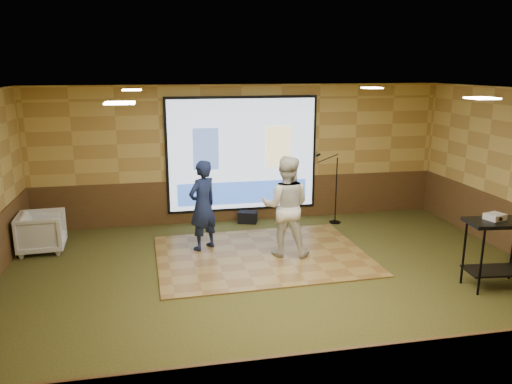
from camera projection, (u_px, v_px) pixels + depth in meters
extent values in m
plane|color=#2B3317|center=(280.00, 283.00, 7.97)|extent=(9.00, 9.00, 0.00)
cube|color=tan|center=(242.00, 154.00, 10.93)|extent=(9.00, 0.04, 3.00)
cube|color=tan|center=(381.00, 289.00, 4.28)|extent=(9.00, 0.04, 3.00)
cube|color=silver|center=(282.00, 92.00, 7.24)|extent=(9.00, 7.00, 0.04)
cube|color=#4C2F19|center=(242.00, 199.00, 11.16)|extent=(9.00, 0.04, 0.95)
cube|color=black|center=(242.00, 154.00, 10.89)|extent=(3.32, 0.03, 2.52)
cube|color=silver|center=(243.00, 155.00, 10.86)|extent=(3.20, 0.02, 2.40)
cube|color=#465F9A|center=(206.00, 149.00, 10.65)|extent=(0.55, 0.01, 0.90)
cube|color=#DFC481|center=(278.00, 147.00, 10.96)|extent=(0.55, 0.01, 0.90)
cube|color=blue|center=(243.00, 193.00, 11.05)|extent=(2.88, 0.01, 0.50)
cube|color=beige|center=(132.00, 90.00, 8.54)|extent=(0.32, 0.32, 0.02)
cube|color=beige|center=(372.00, 88.00, 9.38)|extent=(0.32, 0.32, 0.02)
cube|color=beige|center=(120.00, 103.00, 5.40)|extent=(0.32, 0.32, 0.02)
cube|color=beige|center=(482.00, 98.00, 6.24)|extent=(0.32, 0.32, 0.02)
cube|color=olive|center=(262.00, 255.00, 9.10)|extent=(3.85, 2.98, 0.03)
imported|color=#151F43|center=(203.00, 205.00, 9.20)|extent=(0.74, 0.69, 1.69)
imported|color=silver|center=(286.00, 206.00, 8.90)|extent=(1.06, 0.93, 1.82)
cylinder|color=black|center=(481.00, 263.00, 7.42)|extent=(0.04, 0.04, 1.03)
cylinder|color=black|center=(464.00, 253.00, 7.83)|extent=(0.04, 0.04, 1.03)
cylinder|color=black|center=(512.00, 249.00, 8.00)|extent=(0.04, 0.04, 1.03)
cube|color=black|center=(502.00, 222.00, 7.58)|extent=(1.03, 0.54, 0.05)
cube|color=black|center=(495.00, 270.00, 7.77)|extent=(0.92, 0.49, 0.03)
cube|color=silver|center=(495.00, 217.00, 7.62)|extent=(0.33, 0.30, 0.09)
cylinder|color=black|center=(335.00, 222.00, 11.07)|extent=(0.25, 0.25, 0.02)
cylinder|color=black|center=(336.00, 191.00, 10.89)|extent=(0.02, 0.02, 1.45)
cylinder|color=black|center=(328.00, 158.00, 10.67)|extent=(0.46, 0.02, 0.18)
cylinder|color=black|center=(318.00, 155.00, 10.61)|extent=(0.11, 0.05, 0.08)
imported|color=gray|center=(42.00, 232.00, 9.26)|extent=(0.87, 0.84, 0.75)
cube|color=black|center=(248.00, 217.00, 11.04)|extent=(0.47, 0.39, 0.25)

